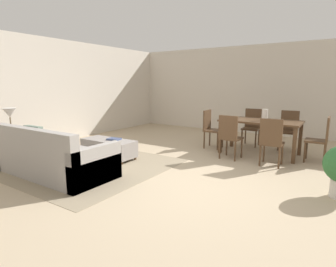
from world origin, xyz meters
TOP-DOWN VIEW (x-y plane):
  - ground_plane at (0.00, 0.00)m, footprint 10.80×10.80m
  - wall_back at (0.00, 5.00)m, footprint 9.00×0.12m
  - wall_left at (-4.50, 0.50)m, footprint 0.12×11.00m
  - area_rug at (-2.09, -0.25)m, footprint 3.00×2.80m
  - couch at (-2.10, -0.92)m, footprint 2.15×0.98m
  - ottoman_table at (-2.08, 0.36)m, footprint 1.19×0.50m
  - side_table at (-3.47, -0.89)m, footprint 0.40×0.40m
  - table_lamp at (-3.47, -0.89)m, footprint 0.26×0.26m
  - dining_table at (0.47, 2.45)m, footprint 1.67×0.87m
  - dining_chair_near_left at (0.07, 1.68)m, footprint 0.42×0.42m
  - dining_chair_near_right at (0.91, 1.62)m, footprint 0.42×0.42m
  - dining_chair_far_left at (0.05, 3.27)m, footprint 0.42×0.42m
  - dining_chair_far_right at (0.92, 3.27)m, footprint 0.42×0.42m
  - dining_chair_head_east at (1.66, 2.43)m, footprint 0.41×0.41m
  - dining_chair_head_west at (-0.70, 2.42)m, footprint 0.41×0.41m
  - vase_centerpiece at (0.56, 2.44)m, footprint 0.12×0.12m
  - book_on_ottoman at (-1.97, 0.41)m, footprint 0.29×0.24m

SIDE VIEW (x-z plane):
  - ground_plane at x=0.00m, z-range 0.00..0.00m
  - area_rug at x=-2.09m, z-range 0.00..0.01m
  - ottoman_table at x=-2.08m, z-range 0.03..0.43m
  - couch at x=-2.10m, z-range -0.14..0.72m
  - book_on_ottoman at x=-1.97m, z-range 0.40..0.43m
  - side_table at x=-3.47m, z-range 0.16..0.72m
  - dining_chair_near_left at x=0.07m, z-range 0.06..0.98m
  - dining_chair_near_right at x=0.91m, z-range 0.06..0.98m
  - dining_chair_far_left at x=0.05m, z-range 0.06..0.98m
  - dining_chair_far_right at x=0.92m, z-range 0.06..0.98m
  - dining_chair_head_east at x=1.66m, z-range 0.06..0.98m
  - dining_chair_head_west at x=-0.70m, z-range 0.06..0.98m
  - dining_table at x=0.47m, z-range 0.29..1.05m
  - vase_centerpiece at x=0.56m, z-range 0.76..1.01m
  - table_lamp at x=-3.47m, z-range 0.71..1.23m
  - wall_back at x=0.00m, z-range 0.00..2.70m
  - wall_left at x=-4.50m, z-range 0.00..2.70m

